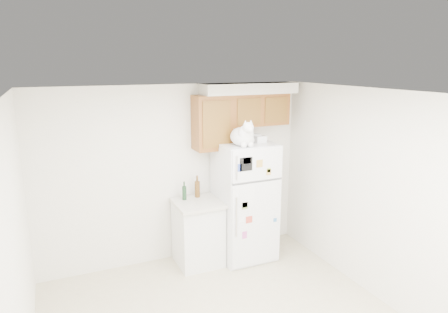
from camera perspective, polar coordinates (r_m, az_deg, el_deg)
room_shell at (r=4.00m, az=1.83°, el=-2.81°), size 3.84×4.04×2.52m
refrigerator at (r=5.75m, az=2.98°, el=-6.35°), size 0.76×0.78×1.70m
base_counter at (r=5.70m, az=-3.72°, el=-10.74°), size 0.64×0.64×0.92m
cat at (r=5.28m, az=2.79°, el=2.99°), size 0.36×0.53×0.37m
storage_box_back at (r=5.66m, az=4.34°, el=2.76°), size 0.22×0.19×0.10m
storage_box_front at (r=5.56m, az=5.23°, el=2.49°), size 0.15×0.11×0.09m
bottle_green at (r=5.57m, az=-5.70°, el=-4.88°), size 0.06×0.06×0.26m
bottle_amber at (r=5.66m, az=-3.84°, el=-4.27°), size 0.07×0.07×0.32m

